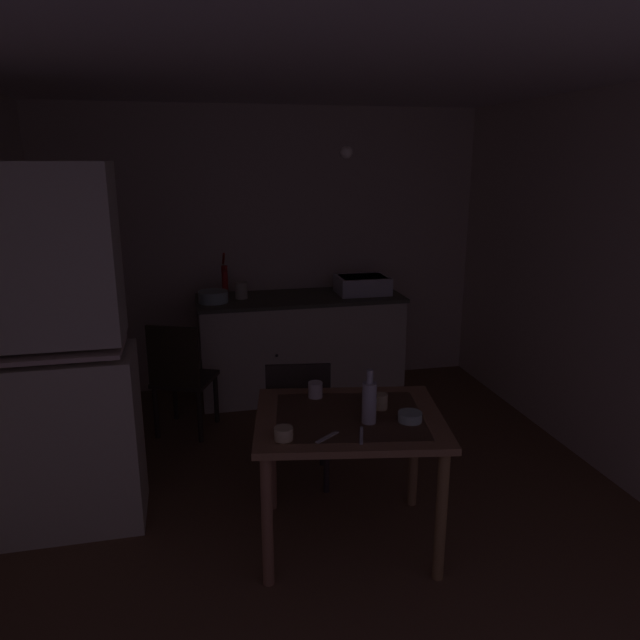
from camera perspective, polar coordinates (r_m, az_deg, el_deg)
The scene contains 21 objects.
ground_plane at distance 3.91m, azimuth -0.64°, elevation -15.64°, with size 4.77×4.77×0.00m, color brown.
wall_back at distance 5.32m, azimuth -5.08°, elevation 6.67°, with size 3.87×0.10×2.43m, color beige.
wall_right at distance 4.28m, azimuth 25.61°, elevation 3.12°, with size 0.10×3.87×2.43m, color beige.
ceiling_slab at distance 3.39m, azimuth -0.78°, elevation 23.35°, with size 3.87×3.87×0.10m, color silver.
hutch_cabinet at distance 3.48m, azimuth -24.41°, elevation -4.15°, with size 0.86×0.46×1.99m.
counter_cabinet at distance 5.18m, azimuth -1.86°, elevation -2.41°, with size 1.74×0.64×0.87m.
sink_basin at distance 5.17m, azimuth 4.07°, elevation 3.40°, with size 0.44×0.34×0.15m.
hand_pump at distance 5.00m, azimuth -9.09°, elevation 3.89°, with size 0.05×0.27×0.39m.
mixing_bowl_counter at distance 4.92m, azimuth -10.17°, elevation 2.21°, with size 0.24×0.24×0.09m, color #ADD1C1.
stoneware_crock at distance 5.02m, azimuth -7.54°, elevation 2.83°, with size 0.10×0.10×0.14m, color beige.
dining_table at distance 3.14m, azimuth 2.79°, elevation -10.87°, with size 1.07×0.93×0.73m.
chair_far_side at distance 3.73m, azimuth -2.13°, elevation -9.35°, with size 0.46×0.46×0.85m.
chair_by_counter at distance 4.50m, azimuth -13.14°, elevation -5.26°, with size 0.52×0.52×0.87m.
serving_bowl_wide at distance 3.06m, azimuth 8.61°, elevation -9.13°, with size 0.12×0.12×0.05m, color #ADD1C1.
teacup_mint at distance 3.30m, azimuth -0.45°, elevation -6.68°, with size 0.08×0.08×0.09m, color white.
mug_dark at distance 2.84m, azimuth -3.51°, elevation -10.78°, with size 0.09×0.09×0.06m, color beige.
teacup_cream at distance 3.17m, azimuth 5.82°, elevation -7.76°, with size 0.07×0.07×0.08m, color beige.
glass_bottle at distance 2.98m, azimuth 4.73°, elevation -7.75°, with size 0.07×0.07×0.28m.
table_knife at distance 2.89m, azimuth 3.99°, elevation -10.96°, with size 0.18×0.02×0.01m, color silver.
teaspoon_near_bowl at distance 2.86m, azimuth 0.69°, elevation -11.15°, with size 0.15×0.02×0.01m, color beige.
pendant_bulb at distance 3.67m, azimuth 2.52°, elevation 15.74°, with size 0.08×0.08×0.08m, color #F9EFCC.
Camera 1 is at (-0.70, -3.28, 2.01)m, focal length 33.46 mm.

